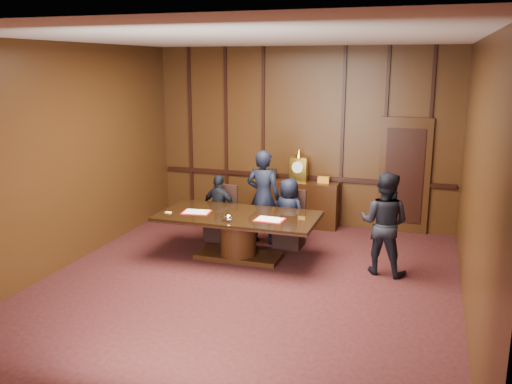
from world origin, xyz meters
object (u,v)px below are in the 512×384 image
sideboard (298,202)px  witness_left (263,197)px  signatory_left (220,208)px  signatory_right (289,213)px  conference_table (238,229)px  witness_right (384,223)px

sideboard → witness_left: (-0.34, -1.24, 0.36)m
signatory_left → witness_left: bearing=-160.2°
signatory_right → witness_left: (-0.50, 0.12, 0.23)m
sideboard → signatory_right: 1.38m
conference_table → witness_left: witness_left is taller
signatory_right → conference_table: bearing=69.1°
witness_left → witness_right: 2.34m
signatory_right → witness_left: witness_left is taller
conference_table → signatory_left: 1.04m
sideboard → signatory_left: sideboard is taller
witness_right → signatory_right: bearing=-10.9°
conference_table → signatory_right: bearing=50.9°
witness_left → witness_right: (2.19, -0.83, -0.05)m
signatory_left → witness_left: 0.84m
witness_right → witness_left: bearing=-8.8°
conference_table → witness_left: 0.99m
sideboard → witness_right: witness_right is taller
witness_left → witness_right: bearing=163.3°
conference_table → witness_right: 2.35m
signatory_left → witness_left: witness_left is taller
sideboard → witness_left: witness_left is taller
conference_table → sideboard: bearing=77.3°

